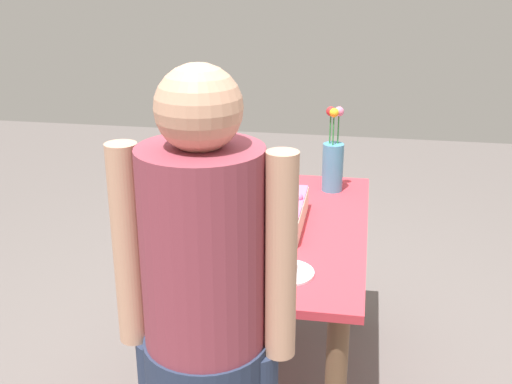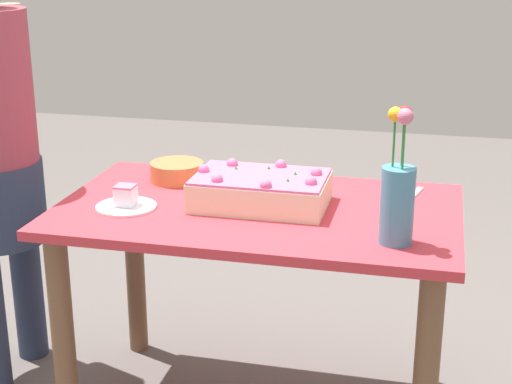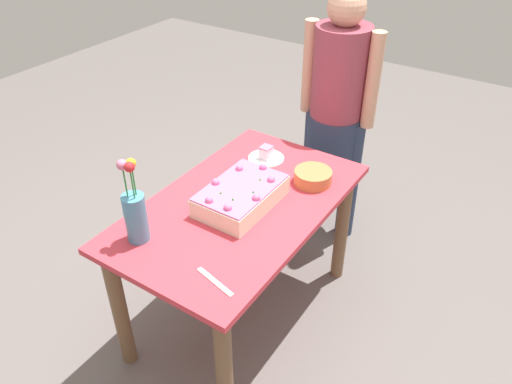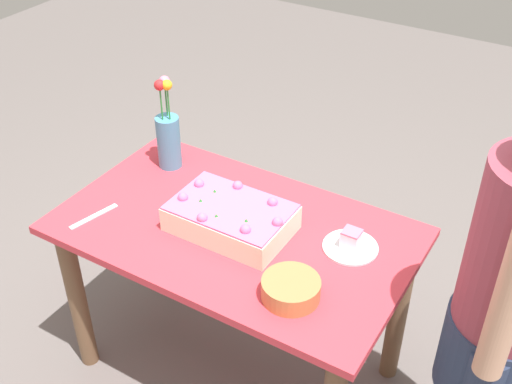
% 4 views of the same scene
% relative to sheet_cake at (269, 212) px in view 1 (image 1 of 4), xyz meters
% --- Properties ---
extents(ground_plane, '(8.00, 8.00, 0.00)m').
position_rel_sheet_cake_xyz_m(ground_plane, '(0.01, 0.01, -0.77)').
color(ground_plane, '#635B58').
extents(dining_table, '(1.23, 0.73, 0.72)m').
position_rel_sheet_cake_xyz_m(dining_table, '(0.01, 0.01, -0.19)').
color(dining_table, '#CB3541').
rests_on(dining_table, ground_plane).
extents(sheet_cake, '(0.41, 0.27, 0.12)m').
position_rel_sheet_cake_xyz_m(sheet_cake, '(0.00, 0.00, 0.00)').
color(sheet_cake, '#EAE8C4').
rests_on(sheet_cake, dining_table).
extents(serving_plate_with_slice, '(0.19, 0.19, 0.07)m').
position_rel_sheet_cake_xyz_m(serving_plate_with_slice, '(0.40, 0.12, -0.03)').
color(serving_plate_with_slice, white).
rests_on(serving_plate_with_slice, dining_table).
extents(cake_knife, '(0.06, 0.19, 0.00)m').
position_rel_sheet_cake_xyz_m(cake_knife, '(-0.45, -0.20, -0.05)').
color(cake_knife, silver).
rests_on(cake_knife, dining_table).
extents(flower_vase, '(0.09, 0.09, 0.38)m').
position_rel_sheet_cake_xyz_m(flower_vase, '(-0.43, 0.21, 0.08)').
color(flower_vase, teal).
rests_on(flower_vase, dining_table).
extents(fruit_bowl, '(0.18, 0.18, 0.06)m').
position_rel_sheet_cake_xyz_m(fruit_bowl, '(0.33, -0.18, -0.02)').
color(fruit_bowl, '#BF7442').
rests_on(fruit_bowl, dining_table).
extents(person_standing, '(0.31, 0.45, 1.49)m').
position_rel_sheet_cake_xyz_m(person_standing, '(0.92, -0.02, 0.08)').
color(person_standing, '#293550').
rests_on(person_standing, ground_plane).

